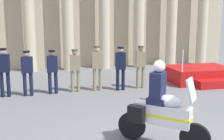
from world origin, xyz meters
name	(u,v)px	position (x,y,z in m)	size (l,w,h in m)	color
reviewing_stand	(200,75)	(4.27, 5.84, 0.31)	(2.71, 2.43, 1.55)	#B71414
officer_in_row_0	(4,68)	(-3.76, 5.24, 1.03)	(0.40, 0.27, 1.74)	black
officer_in_row_1	(27,70)	(-2.97, 5.18, 0.97)	(0.40, 0.27, 1.64)	#141938
officer_in_row_2	(52,68)	(-2.09, 5.29, 0.96)	(0.40, 0.27, 1.63)	#141938
officer_in_row_3	(75,67)	(-1.25, 5.37, 0.96)	(0.40, 0.27, 1.63)	#847A5B
officer_in_row_4	(97,64)	(-0.40, 5.38, 1.03)	(0.40, 0.27, 1.74)	#847A5B
officer_in_row_5	(120,65)	(0.48, 5.22, 1.00)	(0.40, 0.27, 1.70)	black
officer_in_row_6	(141,63)	(1.34, 5.33, 1.01)	(0.40, 0.27, 1.71)	#847A5B
motorcycle_with_rider	(159,110)	(0.05, 0.33, 0.79)	(1.62, 1.51, 1.90)	black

